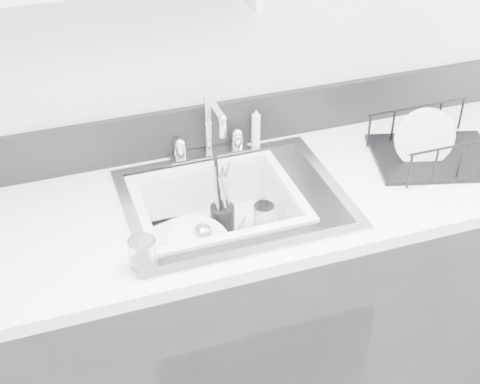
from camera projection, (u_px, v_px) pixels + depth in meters
name	position (u px, v px, depth m)	size (l,w,h in m)	color
room_shell	(423.00, 72.00, 0.90)	(3.50, 3.00, 2.60)	silver
counter_run	(235.00, 311.00, 2.23)	(3.20, 0.62, 0.92)	#242427
backsplash	(205.00, 128.00, 2.14)	(3.20, 0.02, 0.16)	black
sink	(235.00, 223.00, 2.01)	(0.64, 0.52, 0.20)	silver
faucet	(210.00, 141.00, 2.11)	(0.26, 0.18, 0.23)	silver
side_sprayer	(256.00, 129.00, 2.16)	(0.03, 0.03, 0.14)	white
wash_tub	(218.00, 221.00, 2.00)	(0.48, 0.39, 0.19)	white
plate_stack	(202.00, 249.00, 1.97)	(0.23, 0.23, 0.09)	white
utensil_cup	(222.00, 217.00, 2.05)	(0.07, 0.07, 0.25)	black
ladle	(223.00, 241.00, 1.99)	(0.25, 0.09, 0.07)	silver
tumbler_in_tub	(264.00, 218.00, 2.06)	(0.06, 0.06, 0.09)	white
tumbler_counter	(143.00, 256.00, 1.68)	(0.07, 0.07, 0.10)	white
dish_rack	(437.00, 141.00, 2.10)	(0.39, 0.29, 0.14)	black
bowl_small	(260.00, 240.00, 2.02)	(0.10, 0.10, 0.03)	white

